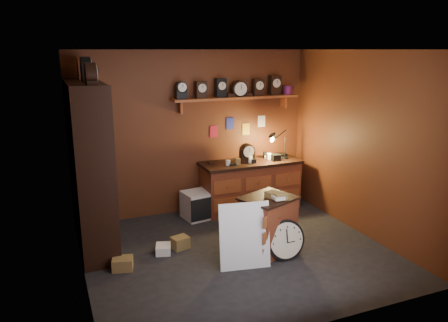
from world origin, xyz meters
The scene contains 11 objects.
floor centered at (0.00, 0.00, 0.00)m, with size 4.00×4.00×0.00m, color black.
room_shell centered at (0.04, 0.11, 1.72)m, with size 4.02×3.62×2.71m.
shelving_unit centered at (-1.79, 0.98, 1.25)m, with size 0.47×1.60×2.58m.
workbench centered at (0.90, 1.47, 0.47)m, with size 1.73×0.66×1.36m.
low_cabinet centered at (0.40, -0.12, 0.42)m, with size 0.85×0.79×0.87m.
big_round_clock centered at (0.51, -0.42, 0.27)m, with size 0.54×0.17×0.54m.
white_panel centered at (-0.08, -0.40, 0.00)m, with size 0.65×0.03×0.87m, color silver.
mini_fridge centered at (-0.10, 1.39, 0.22)m, with size 0.49×0.51×0.45m.
floor_box_a centered at (-1.54, 0.11, 0.08)m, with size 0.25×0.21×0.15m, color olive.
floor_box_b centered at (-0.95, 0.36, 0.06)m, with size 0.20×0.24×0.12m, color white.
floor_box_c centered at (-0.69, 0.41, 0.08)m, with size 0.23×0.19×0.17m, color olive.
Camera 1 is at (-2.26, -5.01, 2.70)m, focal length 35.00 mm.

